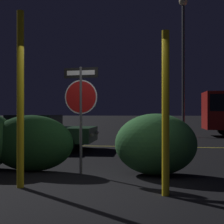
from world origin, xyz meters
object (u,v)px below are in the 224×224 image
object	(u,v)px
hedge_bush_2	(31,143)
street_lamp	(183,44)
yellow_pole_left	(20,99)
yellow_pole_right	(166,113)
hedge_bush_3	(156,144)
stop_sign	(81,99)
passing_car_2	(37,132)

from	to	relation	value
hedge_bush_2	street_lamp	world-z (taller)	street_lamp
yellow_pole_left	street_lamp	size ratio (longest dim) A/B	0.40
yellow_pole_right	hedge_bush_3	distance (m)	1.78
stop_sign	hedge_bush_2	distance (m)	1.56
stop_sign	street_lamp	xyz separation A→B (m)	(3.24, 11.10, 3.53)
yellow_pole_right	hedge_bush_2	distance (m)	3.46
hedge_bush_2	yellow_pole_right	bearing A→B (deg)	-29.98
hedge_bush_3	passing_car_2	world-z (taller)	hedge_bush_3
yellow_pole_left	passing_car_2	xyz separation A→B (m)	(-1.78, 5.49, -0.93)
stop_sign	hedge_bush_3	world-z (taller)	stop_sign
yellow_pole_right	hedge_bush_2	world-z (taller)	yellow_pole_right
yellow_pole_right	hedge_bush_2	bearing A→B (deg)	150.02
hedge_bush_3	yellow_pole_left	bearing A→B (deg)	-149.09
stop_sign	yellow_pole_right	bearing A→B (deg)	-34.08
passing_car_2	hedge_bush_2	bearing A→B (deg)	17.60
hedge_bush_3	hedge_bush_2	bearing A→B (deg)	178.97
stop_sign	yellow_pole_right	distance (m)	2.32
street_lamp	yellow_pole_left	bearing A→B (deg)	-108.00
yellow_pole_left	passing_car_2	bearing A→B (deg)	107.96
yellow_pole_left	hedge_bush_3	size ratio (longest dim) A/B	1.80
hedge_bush_2	passing_car_2	world-z (taller)	hedge_bush_2
hedge_bush_2	hedge_bush_3	bearing A→B (deg)	-1.03
hedge_bush_2	passing_car_2	size ratio (longest dim) A/B	0.47
yellow_pole_left	hedge_bush_3	bearing A→B (deg)	30.91
passing_car_2	stop_sign	bearing A→B (deg)	30.16
hedge_bush_3	street_lamp	distance (m)	11.97
hedge_bush_2	hedge_bush_3	world-z (taller)	hedge_bush_3
stop_sign	street_lamp	world-z (taller)	street_lamp
stop_sign	hedge_bush_3	xyz separation A→B (m)	(1.60, 0.13, -0.97)
stop_sign	street_lamp	bearing A→B (deg)	80.64
hedge_bush_3	passing_car_2	distance (m)	5.82
yellow_pole_left	yellow_pole_right	bearing A→B (deg)	-4.75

